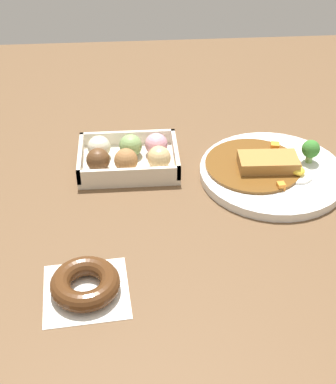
# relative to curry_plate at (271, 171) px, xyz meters

# --- Properties ---
(ground_plane) EXTENTS (1.60, 1.60, 0.00)m
(ground_plane) POSITION_rel_curry_plate_xyz_m (0.17, 0.05, -0.01)
(ground_plane) COLOR brown
(curry_plate) EXTENTS (0.29, 0.29, 0.07)m
(curry_plate) POSITION_rel_curry_plate_xyz_m (0.00, 0.00, 0.00)
(curry_plate) COLOR white
(curry_plate) RESTS_ON ground_plane
(donut_box) EXTENTS (0.20, 0.15, 0.06)m
(donut_box) POSITION_rel_curry_plate_xyz_m (0.28, -0.06, 0.01)
(donut_box) COLOR beige
(donut_box) RESTS_ON ground_plane
(chocolate_ring_donut) EXTENTS (0.14, 0.14, 0.03)m
(chocolate_ring_donut) POSITION_rel_curry_plate_xyz_m (0.36, 0.29, 0.00)
(chocolate_ring_donut) COLOR white
(chocolate_ring_donut) RESTS_ON ground_plane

